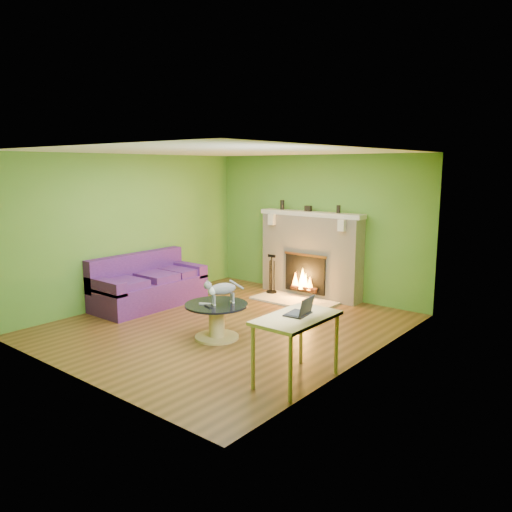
% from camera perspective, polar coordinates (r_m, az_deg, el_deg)
% --- Properties ---
extents(floor, '(5.00, 5.00, 0.00)m').
position_cam_1_polar(floor, '(7.68, -3.36, -7.93)').
color(floor, '#513417').
rests_on(floor, ground).
extents(ceiling, '(5.00, 5.00, 0.00)m').
position_cam_1_polar(ceiling, '(7.30, -3.57, 11.85)').
color(ceiling, white).
rests_on(ceiling, wall_back).
extents(wall_back, '(5.00, 0.00, 5.00)m').
position_cam_1_polar(wall_back, '(9.36, 6.94, 3.44)').
color(wall_back, '#4F882C').
rests_on(wall_back, floor).
extents(wall_front, '(5.00, 0.00, 5.00)m').
position_cam_1_polar(wall_front, '(5.82, -20.32, -1.20)').
color(wall_front, '#4F882C').
rests_on(wall_front, floor).
extents(wall_left, '(0.00, 5.00, 5.00)m').
position_cam_1_polar(wall_left, '(9.04, -14.06, 2.98)').
color(wall_left, '#4F882C').
rests_on(wall_left, floor).
extents(wall_right, '(0.00, 5.00, 5.00)m').
position_cam_1_polar(wall_right, '(6.11, 12.31, -0.28)').
color(wall_right, '#4F882C').
rests_on(wall_right, floor).
extents(window_frame, '(0.00, 1.20, 1.20)m').
position_cam_1_polar(window_frame, '(5.29, 7.91, 1.02)').
color(window_frame, silver).
rests_on(window_frame, wall_right).
extents(window_pane, '(0.00, 1.06, 1.06)m').
position_cam_1_polar(window_pane, '(5.30, 7.83, 1.03)').
color(window_pane, white).
rests_on(window_pane, wall_right).
extents(fireplace, '(2.10, 0.46, 1.58)m').
position_cam_1_polar(fireplace, '(9.28, 6.26, 0.11)').
color(fireplace, beige).
rests_on(fireplace, floor).
extents(hearth, '(1.50, 0.75, 0.03)m').
position_cam_1_polar(hearth, '(9.03, 4.39, -5.07)').
color(hearth, beige).
rests_on(hearth, floor).
extents(mantel, '(2.10, 0.28, 0.08)m').
position_cam_1_polar(mantel, '(9.16, 6.29, 4.82)').
color(mantel, beige).
rests_on(mantel, fireplace).
extents(sofa, '(0.89, 1.97, 0.88)m').
position_cam_1_polar(sofa, '(8.90, -12.27, -3.32)').
color(sofa, '#3F185D').
rests_on(sofa, floor).
extents(coffee_table, '(0.88, 0.88, 0.50)m').
position_cam_1_polar(coffee_table, '(7.06, -4.53, -7.13)').
color(coffee_table, tan).
rests_on(coffee_table, floor).
extents(desk, '(0.60, 1.03, 0.76)m').
position_cam_1_polar(desk, '(5.58, 4.65, -7.77)').
color(desk, tan).
rests_on(desk, floor).
extents(cat, '(0.42, 0.61, 0.36)m').
position_cam_1_polar(cat, '(6.94, -3.81, -4.08)').
color(cat, slate).
rests_on(cat, coffee_table).
extents(remote_silver, '(0.17, 0.12, 0.02)m').
position_cam_1_polar(remote_silver, '(6.98, -5.83, -5.45)').
color(remote_silver, gray).
rests_on(remote_silver, coffee_table).
extents(remote_black, '(0.17, 0.09, 0.02)m').
position_cam_1_polar(remote_black, '(6.86, -5.47, -5.74)').
color(remote_black, black).
rests_on(remote_black, coffee_table).
extents(laptop, '(0.30, 0.33, 0.22)m').
position_cam_1_polar(laptop, '(5.57, 4.80, -5.60)').
color(laptop, black).
rests_on(laptop, desk).
extents(fire_tools, '(0.20, 0.20, 0.73)m').
position_cam_1_polar(fire_tools, '(9.41, 1.79, -2.02)').
color(fire_tools, black).
rests_on(fire_tools, hearth).
extents(mantel_vase_left, '(0.08, 0.08, 0.18)m').
position_cam_1_polar(mantel_vase_left, '(9.55, 3.01, 5.87)').
color(mantel_vase_left, black).
rests_on(mantel_vase_left, mantel).
extents(mantel_vase_right, '(0.07, 0.07, 0.14)m').
position_cam_1_polar(mantel_vase_right, '(8.90, 9.40, 5.30)').
color(mantel_vase_right, black).
rests_on(mantel_vase_right, mantel).
extents(mantel_box, '(0.12, 0.08, 0.10)m').
position_cam_1_polar(mantel_box, '(9.22, 5.98, 5.43)').
color(mantel_box, black).
rests_on(mantel_box, mantel).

